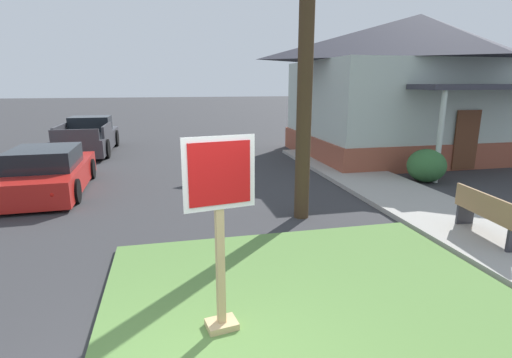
% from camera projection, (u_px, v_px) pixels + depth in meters
% --- Properties ---
extents(grass_corner_patch, '(5.67, 5.51, 0.08)m').
position_uv_depth(grass_corner_patch, '(325.00, 315.00, 5.02)').
color(grass_corner_patch, '#567F3D').
rests_on(grass_corner_patch, ground).
extents(sidewalk_strip, '(2.20, 15.71, 0.12)m').
position_uv_depth(sidewalk_strip, '(417.00, 203.00, 9.59)').
color(sidewalk_strip, '#9E9B93').
rests_on(sidewalk_strip, ground).
extents(stop_sign, '(0.80, 0.34, 2.32)m').
position_uv_depth(stop_sign, '(220.00, 236.00, 4.40)').
color(stop_sign, tan).
rests_on(stop_sign, grass_corner_patch).
extents(manhole_cover, '(0.70, 0.70, 0.02)m').
position_uv_depth(manhole_cover, '(171.00, 256.00, 6.79)').
color(manhole_cover, black).
rests_on(manhole_cover, ground).
extents(parked_sedan_red, '(2.06, 4.39, 1.25)m').
position_uv_depth(parked_sedan_red, '(48.00, 173.00, 10.66)').
color(parked_sedan_red, red).
rests_on(parked_sedan_red, ground).
extents(pickup_truck_charcoal, '(2.02, 5.17, 1.48)m').
position_uv_depth(pickup_truck_charcoal, '(89.00, 138.00, 16.81)').
color(pickup_truck_charcoal, '#38383D').
rests_on(pickup_truck_charcoal, ground).
extents(street_bench, '(0.55, 1.57, 0.85)m').
position_uv_depth(street_bench, '(488.00, 213.00, 7.26)').
color(street_bench, '#93704C').
rests_on(street_bench, sidewalk_strip).
extents(corner_house, '(9.30, 7.86, 5.52)m').
position_uv_depth(corner_house, '(415.00, 85.00, 15.73)').
color(corner_house, brown).
rests_on(corner_house, ground).
extents(shrub_near_porch, '(1.13, 1.13, 1.00)m').
position_uv_depth(shrub_near_porch, '(427.00, 166.00, 11.78)').
color(shrub_near_porch, '#316433').
rests_on(shrub_near_porch, ground).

